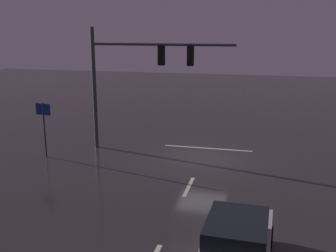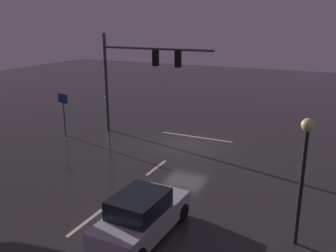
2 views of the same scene
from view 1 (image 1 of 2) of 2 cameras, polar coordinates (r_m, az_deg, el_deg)
ground_plane at (r=21.11m, az=5.01°, el=-4.61°), size 80.00×80.00×0.00m
traffic_signal_assembly at (r=21.64m, az=-4.52°, el=8.21°), size 7.84×0.47×6.74m
lane_dash_far at (r=17.40m, az=2.99°, el=-8.66°), size 0.16×2.20×0.01m
stop_bar at (r=22.84m, az=5.70°, el=-3.18°), size 5.00×0.16×0.01m
car_approaching at (r=11.59m, az=9.78°, el=-16.72°), size 2.06×4.43×1.70m
route_sign at (r=21.70m, az=-17.37°, el=1.08°), size 0.90×0.22×2.93m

